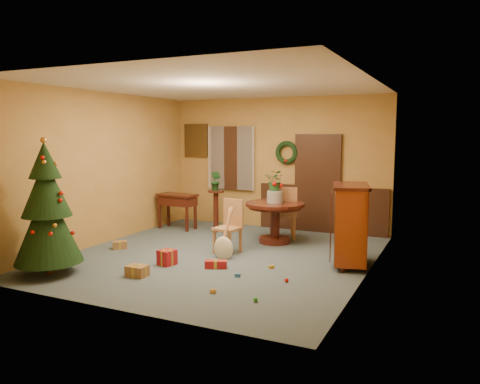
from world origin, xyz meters
The scene contains 21 objects.
room_envelope centered at (0.21, 2.70, 1.12)m, with size 5.50×5.50×5.50m.
dining_table centered at (0.50, 1.34, 0.55)m, with size 1.14×1.14×0.79m.
urn centered at (0.50, 1.34, 0.90)m, with size 0.31×0.31×0.23m, color slate.
centerpiece_plant centered at (0.50, 1.34, 1.22)m, with size 0.36×0.31×0.40m, color #1E4C23.
chair_near centered at (0.04, 0.31, 0.51)m, with size 0.47×0.47×0.95m.
chair_far centered at (0.56, 1.71, 0.57)m, with size 0.61×0.61×1.06m.
guitar centered at (0.13, -0.11, 0.42)m, with size 0.36×0.17×0.85m, color beige, non-canonical shape.
plant_stand centered at (-1.01, 1.75, 0.56)m, with size 0.35×0.35×0.90m.
stand_plant centered at (-1.01, 1.75, 1.11)m, with size 0.23×0.19×0.42m, color #19471E.
christmas_tree centered at (-1.85, -2.01, 0.98)m, with size 1.00×1.00×2.06m.
writing_desk centered at (-1.95, 1.68, 0.59)m, with size 0.92×0.51×0.78m.
sideboard centered at (2.15, 0.37, 0.70)m, with size 0.78×1.12×1.31m.
gift_a centered at (-0.58, -1.55, 0.08)m, with size 0.31×0.23×0.16m.
gift_b centered at (-0.52, -0.85, 0.12)m, with size 0.29×0.29×0.25m.
gift_c centered at (-1.91, -0.32, 0.07)m, with size 0.31×0.30×0.14m.
gift_d centered at (0.28, -0.68, 0.06)m, with size 0.37×0.26×0.12m.
toy_a centered at (0.80, -0.96, 0.03)m, with size 0.08×0.05×0.05m, color #235999.
toy_b centered at (1.44, -1.79, 0.03)m, with size 0.06×0.06×0.06m, color #268E2B.
toy_c centered at (1.09, -0.33, 0.03)m, with size 0.08×0.05×0.05m, color #B98B22.
toy_d centered at (1.53, -0.88, 0.03)m, with size 0.06×0.06×0.06m, color #AA130B.
toy_e centered at (0.80, -1.73, 0.03)m, with size 0.08×0.05×0.05m, color orange.
Camera 1 is at (3.68, -7.01, 2.10)m, focal length 35.00 mm.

